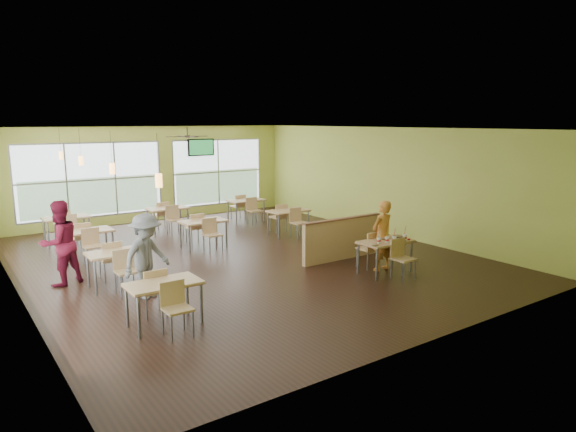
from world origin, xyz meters
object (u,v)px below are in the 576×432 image
(main_table, at_px, (385,246))
(half_wall_divider, at_px, (343,238))
(man_plaid, at_px, (382,236))
(food_basket, at_px, (398,237))

(main_table, bearing_deg, half_wall_divider, 90.00)
(half_wall_divider, xyz_separation_m, man_plaid, (0.11, -1.23, 0.29))
(food_basket, bearing_deg, main_table, -175.91)
(main_table, height_order, half_wall_divider, half_wall_divider)
(half_wall_divider, distance_m, man_plaid, 1.27)
(half_wall_divider, bearing_deg, food_basket, -73.53)
(half_wall_divider, bearing_deg, main_table, -90.00)
(man_plaid, bearing_deg, food_basket, 143.36)
(main_table, relative_size, man_plaid, 0.94)
(man_plaid, distance_m, food_basket, 0.36)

